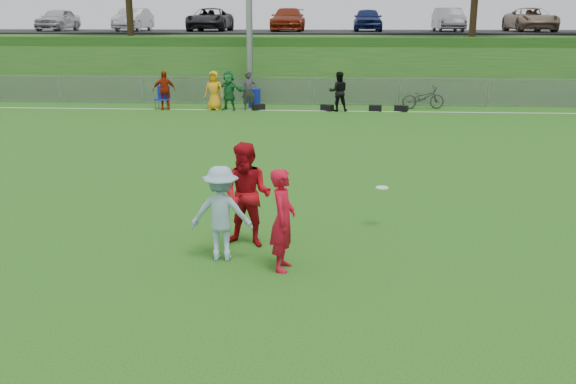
# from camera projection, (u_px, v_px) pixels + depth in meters

# --- Properties ---
(ground) EXTENTS (120.00, 120.00, 0.00)m
(ground) POSITION_uv_depth(u_px,v_px,m) (268.00, 262.00, 10.59)
(ground) COLOR #1A5512
(ground) RESTS_ON ground
(sideline_far) EXTENTS (60.00, 0.10, 0.01)m
(sideline_far) POSITION_uv_depth(u_px,v_px,m) (310.00, 111.00, 27.91)
(sideline_far) COLOR white
(sideline_far) RESTS_ON ground
(fence) EXTENTS (58.00, 0.06, 1.30)m
(fence) POSITION_uv_depth(u_px,v_px,m) (312.00, 91.00, 29.67)
(fence) COLOR gray
(fence) RESTS_ON ground
(berm) EXTENTS (120.00, 18.00, 3.00)m
(berm) POSITION_uv_depth(u_px,v_px,m) (319.00, 58.00, 40.04)
(berm) COLOR #1C4C15
(berm) RESTS_ON ground
(parking_lot) EXTENTS (120.00, 12.00, 0.10)m
(parking_lot) POSITION_uv_depth(u_px,v_px,m) (320.00, 32.00, 41.56)
(parking_lot) COLOR black
(parking_lot) RESTS_ON berm
(car_row) EXTENTS (32.04, 5.18, 1.44)m
(car_row) POSITION_uv_depth(u_px,v_px,m) (301.00, 20.00, 40.47)
(car_row) COLOR #BDBDBF
(car_row) RESTS_ON parking_lot
(spectator_row) EXTENTS (8.61, 0.76, 1.69)m
(spectator_row) POSITION_uv_depth(u_px,v_px,m) (241.00, 91.00, 27.91)
(spectator_row) COLOR #A1220B
(spectator_row) RESTS_ON ground
(gear_bags) EXTENTS (6.84, 0.57, 0.26)m
(gear_bags) POSITION_uv_depth(u_px,v_px,m) (340.00, 108.00, 27.89)
(gear_bags) COLOR black
(gear_bags) RESTS_ON ground
(player_red_left) EXTENTS (0.45, 0.64, 1.65)m
(player_red_left) POSITION_uv_depth(u_px,v_px,m) (283.00, 220.00, 10.09)
(player_red_left) COLOR red
(player_red_left) RESTS_ON ground
(player_red_center) EXTENTS (1.03, 0.88, 1.84)m
(player_red_center) POSITION_uv_depth(u_px,v_px,m) (247.00, 195.00, 11.14)
(player_red_center) COLOR #AB0B15
(player_red_center) RESTS_ON ground
(player_blue) EXTENTS (1.03, 0.60, 1.59)m
(player_blue) POSITION_uv_depth(u_px,v_px,m) (221.00, 213.00, 10.53)
(player_blue) COLOR #91B7C9
(player_blue) RESTS_ON ground
(frisbee) EXTENTS (0.24, 0.24, 0.02)m
(frisbee) POSITION_uv_depth(u_px,v_px,m) (382.00, 188.00, 12.17)
(frisbee) COLOR silver
(frisbee) RESTS_ON ground
(recycling_bin) EXTENTS (0.63, 0.63, 0.83)m
(recycling_bin) POSITION_uv_depth(u_px,v_px,m) (254.00, 98.00, 28.95)
(recycling_bin) COLOR #0D1A92
(recycling_bin) RESTS_ON ground
(camp_chair) EXTENTS (0.58, 0.59, 1.00)m
(camp_chair) POSITION_uv_depth(u_px,v_px,m) (163.00, 103.00, 28.37)
(camp_chair) COLOR #1123B8
(camp_chair) RESTS_ON ground
(bicycle) EXTENTS (1.98, 0.97, 0.99)m
(bicycle) POSITION_uv_depth(u_px,v_px,m) (423.00, 98.00, 28.40)
(bicycle) COLOR #2A2B2D
(bicycle) RESTS_ON ground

